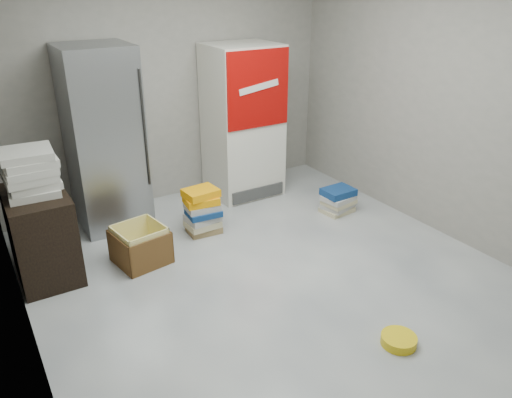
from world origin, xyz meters
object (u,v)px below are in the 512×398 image
Objects in this scene: wood_shelf at (42,235)px; steel_fridge at (104,139)px; cardboard_box at (141,247)px; coke_cooler at (243,121)px; phonebook_stack_main at (202,211)px.

steel_fridge is at bearing 41.31° from wood_shelf.
coke_cooler is at bearing 20.39° from cardboard_box.
steel_fridge is 1.23m from wood_shelf.
wood_shelf is at bearing -138.69° from steel_fridge.
wood_shelf is 0.87m from cardboard_box.
cardboard_box is (-0.76, -0.22, -0.10)m from phonebook_stack_main.
phonebook_stack_main is 0.95× the size of cardboard_box.
coke_cooler reaches higher than wood_shelf.
steel_fridge is at bearing 136.64° from phonebook_stack_main.
steel_fridge is 3.83× the size of phonebook_stack_main.
cardboard_box is (0.80, -0.24, -0.25)m from wood_shelf.
cardboard_box is at bearing -150.16° from coke_cooler.
steel_fridge is at bearing 179.82° from coke_cooler.
cardboard_box is (-1.68, -0.96, -0.75)m from coke_cooler.
steel_fridge is 1.26m from phonebook_stack_main.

